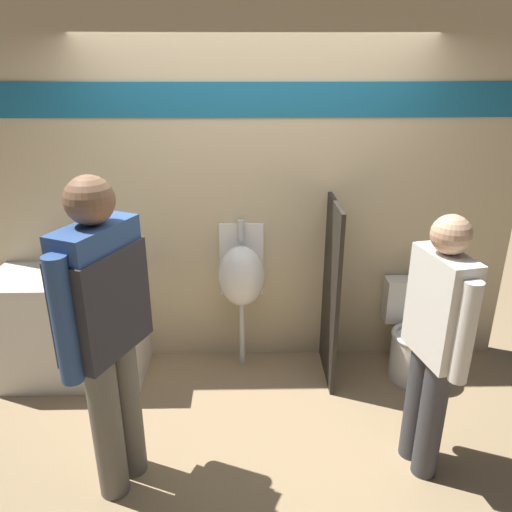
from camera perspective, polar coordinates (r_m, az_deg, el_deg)
name	(u,v)px	position (r m, az deg, el deg)	size (l,w,h in m)	color
ground_plane	(256,395)	(3.86, 0.05, -15.58)	(16.00, 16.00, 0.00)	#997F5B
display_wall	(255,197)	(3.80, -0.13, 6.80)	(4.00, 0.07, 2.70)	beige
sink_counter	(71,327)	(4.10, -20.39, -7.60)	(1.08, 0.55, 0.86)	silver
sink_basin	(71,264)	(3.92, -20.38, -0.90)	(0.32, 0.32, 0.27)	white
cell_phone	(103,281)	(3.72, -17.07, -2.74)	(0.07, 0.14, 0.01)	#B7B7BC
divider_near_counter	(331,293)	(3.78, 8.55, -4.21)	(0.03, 0.58, 1.40)	#28231E
urinal_near_counter	(242,275)	(3.82, -1.66, -2.24)	(0.36, 0.32, 1.20)	silver
toilet	(413,339)	(4.13, 17.54, -9.00)	(0.39, 0.55, 0.87)	white
person_in_vest	(105,322)	(2.72, -16.87, -7.21)	(0.41, 0.60, 1.84)	#666056
person_with_lanyard	(435,339)	(2.99, 19.79, -8.87)	(0.26, 0.55, 1.61)	#3D3D42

